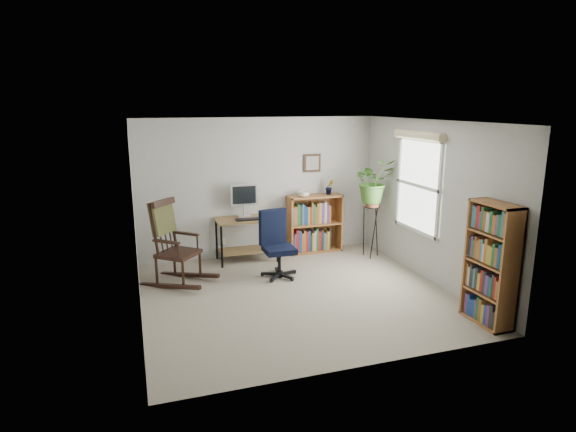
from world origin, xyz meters
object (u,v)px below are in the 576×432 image
object	(u,v)px
rocking_chair	(178,242)
low_bookshelf	(315,224)
office_chair	(279,244)
tall_bookshelf	(491,264)
desk	(247,240)

from	to	relation	value
rocking_chair	low_bookshelf	xyz separation A→B (m)	(2.49, 0.85, -0.12)
office_chair	tall_bookshelf	bearing A→B (deg)	-61.17
desk	office_chair	bearing A→B (deg)	-72.95
tall_bookshelf	low_bookshelf	bearing A→B (deg)	105.76
rocking_chair	tall_bookshelf	world-z (taller)	tall_bookshelf
rocking_chair	office_chair	bearing A→B (deg)	-57.32
desk	tall_bookshelf	bearing A→B (deg)	-55.50
low_bookshelf	desk	bearing A→B (deg)	-174.65
desk	low_bookshelf	size ratio (longest dim) A/B	0.99
office_chair	tall_bookshelf	size ratio (longest dim) A/B	0.70
desk	rocking_chair	bearing A→B (deg)	-148.77
rocking_chair	tall_bookshelf	distance (m)	4.26
office_chair	rocking_chair	world-z (taller)	rocking_chair
desk	rocking_chair	xyz separation A→B (m)	(-1.21, -0.73, 0.27)
office_chair	low_bookshelf	xyz separation A→B (m)	(0.99, 1.06, -0.01)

